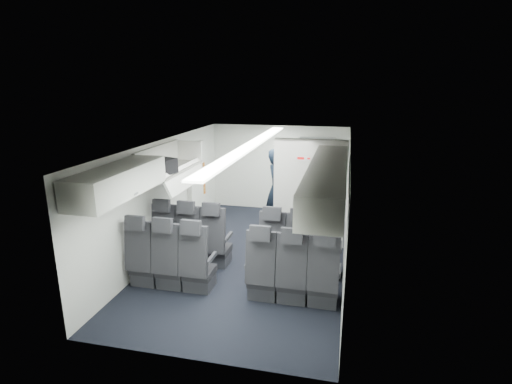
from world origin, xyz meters
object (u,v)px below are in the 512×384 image
at_px(galley_unit, 316,177).
at_px(boarding_door, 197,183).
at_px(seat_row_front, 244,247).
at_px(seat_row_mid, 229,270).
at_px(carry_on_bag, 163,165).
at_px(flight_attendant, 276,189).

xyz_separation_m(galley_unit, boarding_door, (-2.59, -1.17, 0.00)).
height_order(seat_row_front, seat_row_mid, same).
height_order(seat_row_front, carry_on_bag, carry_on_bag).
bearing_deg(seat_row_front, galley_unit, 73.72).
relative_size(seat_row_front, boarding_door, 1.79).
height_order(seat_row_mid, galley_unit, galley_unit).
distance_m(seat_row_front, galley_unit, 3.43).
distance_m(seat_row_front, carry_on_bag, 1.97).
distance_m(galley_unit, boarding_door, 2.84).
xyz_separation_m(seat_row_front, boarding_door, (-1.64, 2.09, 0.55)).
relative_size(seat_row_mid, carry_on_bag, 8.08).
relative_size(galley_unit, boarding_door, 1.02).
bearing_deg(carry_on_bag, boarding_door, 116.90).
bearing_deg(carry_on_bag, seat_row_mid, -9.53).
relative_size(seat_row_mid, flight_attendant, 1.85).
height_order(seat_row_mid, carry_on_bag, carry_on_bag).
bearing_deg(boarding_door, seat_row_mid, -61.23).
relative_size(boarding_door, carry_on_bag, 4.51).
relative_size(seat_row_front, carry_on_bag, 8.08).
xyz_separation_m(boarding_door, carry_on_bag, (0.28, -2.22, 0.86)).
distance_m(boarding_door, flight_attendant, 1.83).
bearing_deg(seat_row_front, boarding_door, 128.16).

